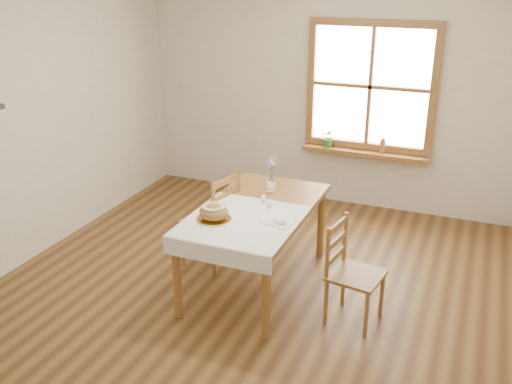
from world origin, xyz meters
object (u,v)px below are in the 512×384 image
at_px(chair_left, 210,219).
at_px(flower_vase, 271,187).
at_px(chair_right, 356,274).
at_px(bread_plate, 214,219).
at_px(dining_table, 256,217).

bearing_deg(chair_left, flower_vase, 125.56).
bearing_deg(chair_left, chair_right, 87.00).
relative_size(chair_left, bread_plate, 3.40).
distance_m(bread_plate, flower_vase, 0.82).
height_order(chair_right, bread_plate, chair_right).
bearing_deg(chair_left, dining_table, 84.37).
xyz_separation_m(dining_table, flower_vase, (-0.01, 0.41, 0.13)).
relative_size(bread_plate, flower_vase, 3.17).
distance_m(dining_table, flower_vase, 0.43).
height_order(dining_table, chair_left, chair_left).
height_order(bread_plate, flower_vase, flower_vase).
bearing_deg(bread_plate, chair_left, 120.30).
height_order(chair_left, bread_plate, chair_left).
distance_m(dining_table, bread_plate, 0.45).
distance_m(dining_table, chair_right, 1.02).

